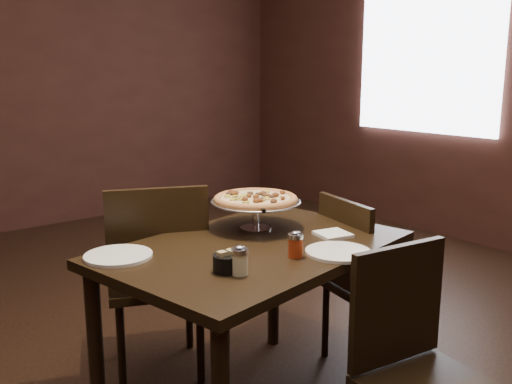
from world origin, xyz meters
TOP-DOWN VIEW (x-y plane):
  - room at (0.06, 0.03)m, footprint 6.04×7.04m
  - dining_table at (0.03, -0.08)m, footprint 1.32×0.99m
  - pizza_stand at (0.18, 0.10)m, footprint 0.40×0.40m
  - parmesan_shaker at (-0.23, -0.31)m, footprint 0.06×0.06m
  - pepper_flake_shaker at (0.05, -0.30)m, footprint 0.06×0.06m
  - packet_caddy at (-0.24, -0.26)m, footprint 0.10×0.10m
  - napkin_stack at (0.36, -0.19)m, footprint 0.16×0.16m
  - plate_left at (-0.47, 0.12)m, footprint 0.25×0.25m
  - plate_near at (0.20, -0.37)m, footprint 0.25×0.25m
  - serving_spatula at (0.10, -0.04)m, footprint 0.14×0.14m
  - chair_far at (-0.14, 0.43)m, footprint 0.58×0.58m
  - chair_near at (0.16, -0.79)m, footprint 0.46×0.46m
  - chair_side at (0.67, -0.11)m, footprint 0.48×0.48m

SIDE VIEW (x-z plane):
  - chair_side at x=0.67m, z-range 0.04..0.90m
  - chair_near at x=0.16m, z-range 0.04..0.90m
  - chair_far at x=-0.14m, z-range 0.04..0.99m
  - dining_table at x=0.03m, z-range 0.28..1.03m
  - plate_near at x=0.20m, z-range 0.75..0.76m
  - plate_left at x=-0.47m, z-range 0.75..0.76m
  - napkin_stack at x=0.36m, z-range 0.75..0.76m
  - packet_caddy at x=-0.24m, z-range 0.74..0.82m
  - pepper_flake_shaker at x=0.05m, z-range 0.75..0.85m
  - parmesan_shaker at x=-0.23m, z-range 0.75..0.85m
  - serving_spatula at x=0.10m, z-range 0.87..0.89m
  - pizza_stand at x=0.18m, z-range 0.80..0.96m
  - room at x=0.06m, z-range -0.02..2.82m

